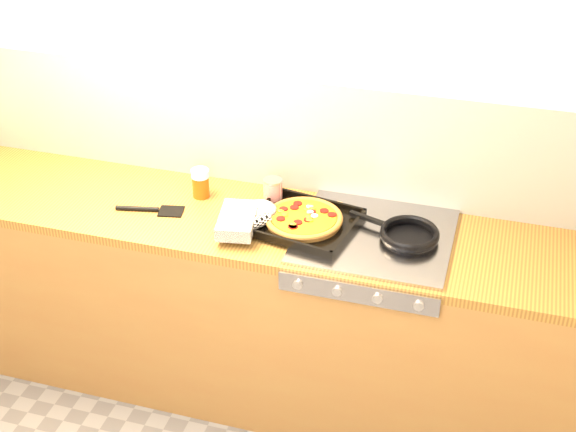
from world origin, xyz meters
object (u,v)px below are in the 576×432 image
(pizza_on_tray, at_px, (286,219))
(juice_glass, at_px, (201,183))
(frying_pan, at_px, (408,235))
(tomato_can, at_px, (273,192))

(pizza_on_tray, relative_size, juice_glass, 4.42)
(frying_pan, relative_size, tomato_can, 3.53)
(tomato_can, bearing_deg, pizza_on_tray, -57.65)
(tomato_can, height_order, juice_glass, juice_glass)
(frying_pan, xyz_separation_m, juice_glass, (-0.90, 0.10, 0.03))
(frying_pan, height_order, tomato_can, tomato_can)
(frying_pan, height_order, juice_glass, juice_glass)
(pizza_on_tray, relative_size, frying_pan, 1.38)
(frying_pan, bearing_deg, juice_glass, 173.42)
(pizza_on_tray, height_order, frying_pan, pizza_on_tray)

